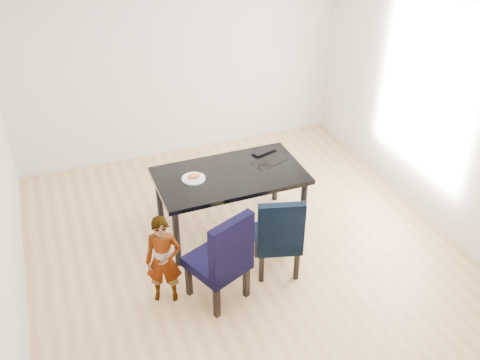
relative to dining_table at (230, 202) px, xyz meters
name	(u,v)px	position (x,y,z in m)	size (l,w,h in m)	color
floor	(247,256)	(0.00, -0.50, -0.38)	(4.50, 5.00, 0.01)	tan
wall_back	(177,59)	(0.00, 2.00, 0.98)	(4.50, 0.01, 2.70)	white
wall_front	(409,344)	(0.00, -3.00, 0.98)	(4.50, 0.01, 2.70)	white
wall_right	(443,109)	(2.25, -0.50, 0.98)	(0.01, 5.00, 2.70)	silver
dining_table	(230,202)	(0.00, 0.00, 0.00)	(1.60, 0.90, 0.75)	black
chair_left	(217,255)	(-0.48, -0.94, 0.13)	(0.49, 0.51, 1.01)	black
chair_right	(277,232)	(0.22, -0.78, 0.09)	(0.45, 0.47, 0.94)	black
child	(164,260)	(-0.96, -0.79, 0.10)	(0.35, 0.23, 0.95)	red
plate	(194,179)	(-0.40, 0.04, 0.38)	(0.25, 0.25, 0.01)	silver
sandwich	(194,176)	(-0.40, 0.03, 0.42)	(0.15, 0.07, 0.06)	#AE6B3E
laptop	(262,149)	(0.52, 0.35, 0.39)	(0.30, 0.20, 0.02)	black
cable_tangle	(265,167)	(0.40, -0.01, 0.38)	(0.16, 0.16, 0.01)	black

